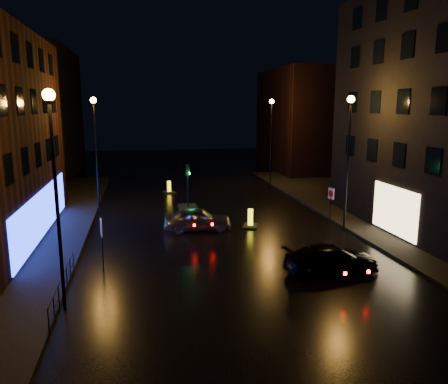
{
  "coord_description": "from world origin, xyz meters",
  "views": [
    {
      "loc": [
        -4.72,
        -18.67,
        7.78
      ],
      "look_at": [
        0.06,
        5.94,
        2.8
      ],
      "focal_mm": 35.0,
      "sensor_mm": 36.0,
      "label": 1
    }
  ],
  "objects_px": {
    "silver_hatchback": "(198,219)",
    "dark_sedan": "(332,259)",
    "bollard_near": "(250,223)",
    "traffic_signal": "(188,202)",
    "road_sign_right": "(331,196)",
    "road_sign_left": "(102,232)",
    "bollard_far": "(169,190)"
  },
  "relations": [
    {
      "from": "dark_sedan",
      "to": "bollard_far",
      "type": "distance_m",
      "value": 21.8
    },
    {
      "from": "bollard_near",
      "to": "road_sign_left",
      "type": "xyz_separation_m",
      "value": [
        -8.86,
        -5.87,
        1.59
      ]
    },
    {
      "from": "dark_sedan",
      "to": "bollard_near",
      "type": "relative_size",
      "value": 2.89
    },
    {
      "from": "traffic_signal",
      "to": "road_sign_left",
      "type": "relative_size",
      "value": 1.39
    },
    {
      "from": "silver_hatchback",
      "to": "bollard_near",
      "type": "distance_m",
      "value": 3.51
    },
    {
      "from": "bollard_near",
      "to": "bollard_far",
      "type": "bearing_deg",
      "value": 128.88
    },
    {
      "from": "dark_sedan",
      "to": "road_sign_right",
      "type": "bearing_deg",
      "value": -29.44
    },
    {
      "from": "dark_sedan",
      "to": "road_sign_right",
      "type": "distance_m",
      "value": 9.62
    },
    {
      "from": "bollard_far",
      "to": "traffic_signal",
      "type": "bearing_deg",
      "value": -103.38
    },
    {
      "from": "bollard_far",
      "to": "dark_sedan",
      "type": "bearing_deg",
      "value": -95.7
    },
    {
      "from": "road_sign_left",
      "to": "road_sign_right",
      "type": "height_order",
      "value": "road_sign_left"
    },
    {
      "from": "silver_hatchback",
      "to": "dark_sedan",
      "type": "relative_size",
      "value": 0.93
    },
    {
      "from": "road_sign_left",
      "to": "road_sign_right",
      "type": "distance_m",
      "value": 15.79
    },
    {
      "from": "dark_sedan",
      "to": "road_sign_right",
      "type": "height_order",
      "value": "road_sign_right"
    },
    {
      "from": "traffic_signal",
      "to": "road_sign_left",
      "type": "height_order",
      "value": "traffic_signal"
    },
    {
      "from": "dark_sedan",
      "to": "bollard_near",
      "type": "height_order",
      "value": "dark_sedan"
    },
    {
      "from": "traffic_signal",
      "to": "bollard_near",
      "type": "relative_size",
      "value": 2.18
    },
    {
      "from": "traffic_signal",
      "to": "bollard_near",
      "type": "xyz_separation_m",
      "value": [
        3.42,
        -5.99,
        -0.24
      ]
    },
    {
      "from": "traffic_signal",
      "to": "dark_sedan",
      "type": "height_order",
      "value": "traffic_signal"
    },
    {
      "from": "bollard_near",
      "to": "road_sign_left",
      "type": "distance_m",
      "value": 10.75
    },
    {
      "from": "dark_sedan",
      "to": "bollard_far",
      "type": "xyz_separation_m",
      "value": [
        -6.2,
        20.89,
        -0.43
      ]
    },
    {
      "from": "traffic_signal",
      "to": "bollard_far",
      "type": "height_order",
      "value": "traffic_signal"
    },
    {
      "from": "bollard_far",
      "to": "silver_hatchback",
      "type": "bearing_deg",
      "value": -107.95
    },
    {
      "from": "traffic_signal",
      "to": "road_sign_left",
      "type": "distance_m",
      "value": 13.12
    },
    {
      "from": "traffic_signal",
      "to": "silver_hatchback",
      "type": "height_order",
      "value": "traffic_signal"
    },
    {
      "from": "road_sign_left",
      "to": "road_sign_right",
      "type": "xyz_separation_m",
      "value": [
        14.54,
        6.15,
        -0.12
      ]
    },
    {
      "from": "traffic_signal",
      "to": "silver_hatchback",
      "type": "bearing_deg",
      "value": -90.62
    },
    {
      "from": "bollard_far",
      "to": "road_sign_right",
      "type": "bearing_deg",
      "value": -72.53
    },
    {
      "from": "traffic_signal",
      "to": "bollard_near",
      "type": "height_order",
      "value": "traffic_signal"
    },
    {
      "from": "traffic_signal",
      "to": "bollard_near",
      "type": "bearing_deg",
      "value": -60.29
    },
    {
      "from": "silver_hatchback",
      "to": "road_sign_left",
      "type": "distance_m",
      "value": 7.98
    },
    {
      "from": "bollard_near",
      "to": "dark_sedan",
      "type": "bearing_deg",
      "value": -58.8
    }
  ]
}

